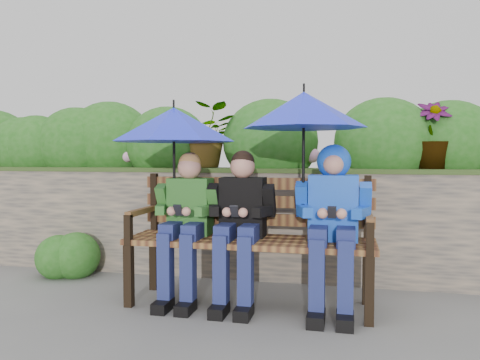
% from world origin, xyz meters
% --- Properties ---
extents(ground, '(60.00, 60.00, 0.00)m').
position_xyz_m(ground, '(0.00, 0.00, 0.00)').
color(ground, '#5C5C5C').
rests_on(ground, ground).
extents(garden_backdrop, '(8.00, 2.86, 1.88)m').
position_xyz_m(garden_backdrop, '(-0.02, 1.56, 0.68)').
color(garden_backdrop, '#4E4B47').
rests_on(garden_backdrop, ground).
extents(park_bench, '(1.89, 0.55, 1.00)m').
position_xyz_m(park_bench, '(0.12, -0.05, 0.57)').
color(park_bench, black).
rests_on(park_bench, ground).
extents(boy_left, '(0.50, 0.58, 1.17)m').
position_xyz_m(boy_left, '(-0.38, -0.14, 0.67)').
color(boy_left, '#2A5C20').
rests_on(boy_left, ground).
extents(boy_middle, '(0.51, 0.60, 1.19)m').
position_xyz_m(boy_middle, '(0.06, -0.14, 0.67)').
color(boy_middle, black).
rests_on(boy_middle, ground).
extents(boy_right, '(0.54, 0.66, 1.23)m').
position_xyz_m(boy_right, '(0.75, -0.13, 0.74)').
color(boy_right, '#0840C1').
rests_on(boy_right, ground).
extents(umbrella_left, '(0.98, 0.98, 0.85)m').
position_xyz_m(umbrella_left, '(-0.49, -0.11, 1.39)').
color(umbrella_left, '#1625E3').
rests_on(umbrella_left, ground).
extents(umbrella_right, '(0.92, 0.92, 0.93)m').
position_xyz_m(umbrella_right, '(0.53, -0.11, 1.48)').
color(umbrella_right, '#1625E3').
rests_on(umbrella_right, ground).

